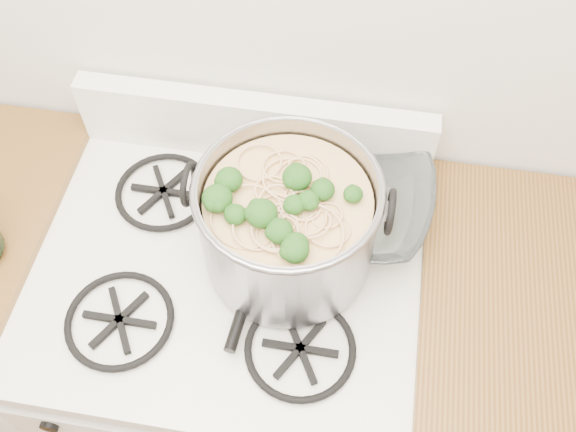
{
  "coord_description": "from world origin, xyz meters",
  "views": [
    {
      "loc": [
        0.22,
        0.67,
        2.01
      ],
      "look_at": [
        0.12,
        1.3,
        1.05
      ],
      "focal_mm": 40.0,
      "sensor_mm": 36.0,
      "label": 1
    }
  ],
  "objects_px": {
    "stock_pot": "(288,223)",
    "spatula": "(267,233)",
    "glass_bowl": "(351,207)",
    "gas_range": "(241,357)"
  },
  "relations": [
    {
      "from": "stock_pot",
      "to": "glass_bowl",
      "type": "xyz_separation_m",
      "value": [
        0.11,
        0.12,
        -0.09
      ]
    },
    {
      "from": "gas_range",
      "to": "stock_pot",
      "type": "xyz_separation_m",
      "value": [
        0.12,
        0.04,
        0.59
      ]
    },
    {
      "from": "gas_range",
      "to": "spatula",
      "type": "bearing_deg",
      "value": 47.27
    },
    {
      "from": "stock_pot",
      "to": "spatula",
      "type": "relative_size",
      "value": 1.17
    },
    {
      "from": "stock_pot",
      "to": "spatula",
      "type": "height_order",
      "value": "stock_pot"
    },
    {
      "from": "spatula",
      "to": "glass_bowl",
      "type": "relative_size",
      "value": 2.42
    },
    {
      "from": "stock_pot",
      "to": "glass_bowl",
      "type": "height_order",
      "value": "stock_pot"
    },
    {
      "from": "glass_bowl",
      "to": "stock_pot",
      "type": "bearing_deg",
      "value": -132.97
    },
    {
      "from": "gas_range",
      "to": "stock_pot",
      "type": "distance_m",
      "value": 0.61
    },
    {
      "from": "gas_range",
      "to": "spatula",
      "type": "height_order",
      "value": "spatula"
    }
  ]
}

